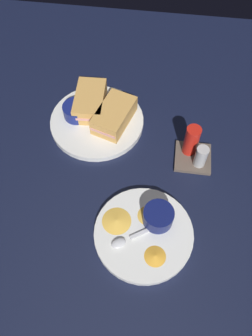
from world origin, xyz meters
TOP-DOWN VIEW (x-y plane):
  - ground_plane at (0.00, 0.00)cm, footprint 110.00×110.00cm
  - plate_sandwich_main at (-2.39, -4.27)cm, footprint 25.12×25.12cm
  - sandwich_half_near at (-2.43, 0.50)cm, footprint 14.75×11.15cm
  - sandwich_half_far at (-6.50, -6.70)cm, footprint 13.56×8.18cm
  - ramekin_dark_sauce at (-3.22, -9.86)cm, footprint 7.07×7.07cm
  - spoon_by_dark_ramekin at (-3.17, -4.27)cm, footprint 2.23×9.86cm
  - plate_chips_companion at (27.54, 11.59)cm, footprint 21.87×21.87cm
  - ramekin_light_gravy at (24.26, 14.33)cm, footprint 6.74×6.74cm
  - spoon_by_gravy_ramekin at (30.10, 7.63)cm, footprint 6.60×9.09cm
  - plantain_chip_scatter at (26.78, 9.39)cm, footprint 15.67×16.66cm
  - condiment_caddy at (5.32, 21.60)cm, footprint 9.00×9.00cm

SIDE VIEW (x-z plane):
  - ground_plane at x=0.00cm, z-range -3.00..0.00cm
  - plate_sandwich_main at x=-2.39cm, z-range 0.00..1.60cm
  - plate_chips_companion at x=27.54cm, z-range 0.00..1.60cm
  - plantain_chip_scatter at x=26.78cm, z-range 1.60..2.20cm
  - spoon_by_dark_ramekin at x=-3.17cm, z-range 1.56..2.36cm
  - spoon_by_gravy_ramekin at x=30.10cm, z-range 1.56..2.36cm
  - condiment_caddy at x=5.32cm, z-range -1.34..8.16cm
  - ramekin_dark_sauce at x=-3.22cm, z-range 1.74..5.28cm
  - ramekin_light_gravy at x=24.26cm, z-range 1.75..5.77cm
  - sandwich_half_near at x=-2.43cm, z-range 1.60..6.40cm
  - sandwich_half_far at x=-6.50cm, z-range 1.60..6.40cm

